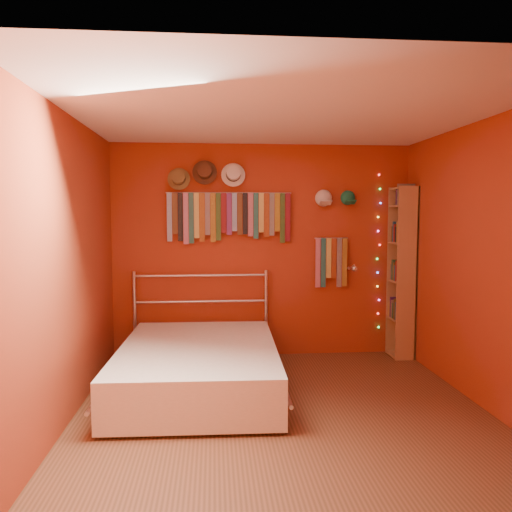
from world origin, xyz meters
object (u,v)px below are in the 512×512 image
object	(u,v)px
bed	(199,366)
reading_lamp	(354,268)
tie_rack	(228,214)
bookshelf	(405,271)

from	to	relation	value
bed	reading_lamp	bearing A→B (deg)	29.91
bed	tie_rack	bearing A→B (deg)	75.42
reading_lamp	bookshelf	size ratio (longest dim) A/B	0.15
reading_lamp	bookshelf	xyz separation A→B (m)	(0.62, 0.01, -0.04)
tie_rack	bed	bearing A→B (deg)	-106.19
tie_rack	bookshelf	size ratio (longest dim) A/B	0.72
bookshelf	reading_lamp	bearing A→B (deg)	-179.49
reading_lamp	bed	xyz separation A→B (m)	(-1.77, -0.95, -0.82)
tie_rack	bed	distance (m)	1.85
bookshelf	bed	xyz separation A→B (m)	(-2.38, -0.96, -0.78)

